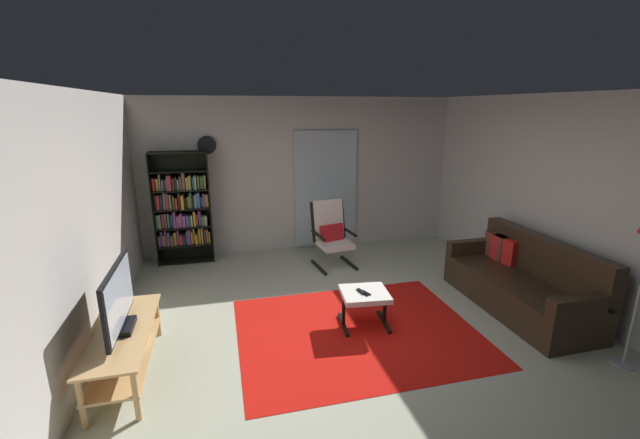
{
  "coord_description": "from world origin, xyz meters",
  "views": [
    {
      "loc": [
        -1.38,
        -3.87,
        2.43
      ],
      "look_at": [
        -0.14,
        1.08,
        1.01
      ],
      "focal_mm": 22.72,
      "sensor_mm": 36.0,
      "label": 1
    }
  ],
  "objects_px": {
    "tv_stand": "(125,343)",
    "leather_sofa": "(521,283)",
    "television": "(118,300)",
    "ottoman": "(365,297)",
    "tv_remote": "(361,291)",
    "lounge_armchair": "(332,232)",
    "bookshelf_near_tv": "(182,209)",
    "wall_clock": "(207,145)",
    "cell_phone": "(365,293)"
  },
  "relations": [
    {
      "from": "lounge_armchair",
      "to": "cell_phone",
      "type": "height_order",
      "value": "lounge_armchair"
    },
    {
      "from": "television",
      "to": "ottoman",
      "type": "distance_m",
      "value": 2.51
    },
    {
      "from": "leather_sofa",
      "to": "lounge_armchair",
      "type": "xyz_separation_m",
      "value": [
        -1.9,
        1.96,
        0.22
      ]
    },
    {
      "from": "leather_sofa",
      "to": "ottoman",
      "type": "distance_m",
      "value": 2.05
    },
    {
      "from": "lounge_armchair",
      "to": "wall_clock",
      "type": "bearing_deg",
      "value": 154.71
    },
    {
      "from": "bookshelf_near_tv",
      "to": "lounge_armchair",
      "type": "height_order",
      "value": "bookshelf_near_tv"
    },
    {
      "from": "television",
      "to": "tv_remote",
      "type": "relative_size",
      "value": 6.8
    },
    {
      "from": "lounge_armchair",
      "to": "wall_clock",
      "type": "distance_m",
      "value": 2.4
    },
    {
      "from": "wall_clock",
      "to": "tv_remote",
      "type": "bearing_deg",
      "value": -59.64
    },
    {
      "from": "tv_stand",
      "to": "leather_sofa",
      "type": "distance_m",
      "value": 4.51
    },
    {
      "from": "leather_sofa",
      "to": "lounge_armchair",
      "type": "height_order",
      "value": "lounge_armchair"
    },
    {
      "from": "ottoman",
      "to": "television",
      "type": "bearing_deg",
      "value": -172.96
    },
    {
      "from": "cell_phone",
      "to": "ottoman",
      "type": "bearing_deg",
      "value": 51.25
    },
    {
      "from": "cell_phone",
      "to": "wall_clock",
      "type": "xyz_separation_m",
      "value": [
        -1.65,
        2.81,
        1.43
      ]
    },
    {
      "from": "tv_stand",
      "to": "television",
      "type": "xyz_separation_m",
      "value": [
        0.0,
        -0.02,
        0.45
      ]
    },
    {
      "from": "lounge_armchair",
      "to": "ottoman",
      "type": "bearing_deg",
      "value": -94.35
    },
    {
      "from": "television",
      "to": "wall_clock",
      "type": "height_order",
      "value": "wall_clock"
    },
    {
      "from": "bookshelf_near_tv",
      "to": "lounge_armchair",
      "type": "xyz_separation_m",
      "value": [
        2.25,
        -0.7,
        -0.33
      ]
    },
    {
      "from": "tv_stand",
      "to": "tv_remote",
      "type": "distance_m",
      "value": 2.43
    },
    {
      "from": "tv_stand",
      "to": "wall_clock",
      "type": "relative_size",
      "value": 4.8
    },
    {
      "from": "leather_sofa",
      "to": "lounge_armchair",
      "type": "bearing_deg",
      "value": 134.06
    },
    {
      "from": "tv_stand",
      "to": "bookshelf_near_tv",
      "type": "bearing_deg",
      "value": 83.13
    },
    {
      "from": "television",
      "to": "lounge_armchair",
      "type": "height_order",
      "value": "television"
    },
    {
      "from": "bookshelf_near_tv",
      "to": "wall_clock",
      "type": "distance_m",
      "value": 1.09
    },
    {
      "from": "lounge_armchair",
      "to": "tv_remote",
      "type": "height_order",
      "value": "lounge_armchair"
    },
    {
      "from": "ottoman",
      "to": "wall_clock",
      "type": "relative_size",
      "value": 1.96
    },
    {
      "from": "bookshelf_near_tv",
      "to": "leather_sofa",
      "type": "xyz_separation_m",
      "value": [
        4.15,
        -2.67,
        -0.55
      ]
    },
    {
      "from": "cell_phone",
      "to": "wall_clock",
      "type": "relative_size",
      "value": 0.48
    },
    {
      "from": "tv_stand",
      "to": "wall_clock",
      "type": "xyz_separation_m",
      "value": [
        0.79,
        3.05,
        1.53
      ]
    },
    {
      "from": "television",
      "to": "cell_phone",
      "type": "distance_m",
      "value": 2.48
    },
    {
      "from": "cell_phone",
      "to": "bookshelf_near_tv",
      "type": "bearing_deg",
      "value": 107.55
    },
    {
      "from": "leather_sofa",
      "to": "lounge_armchair",
      "type": "relative_size",
      "value": 1.94
    },
    {
      "from": "ottoman",
      "to": "cell_phone",
      "type": "relative_size",
      "value": 4.07
    },
    {
      "from": "bookshelf_near_tv",
      "to": "lounge_armchair",
      "type": "relative_size",
      "value": 1.74
    },
    {
      "from": "tv_remote",
      "to": "lounge_armchair",
      "type": "bearing_deg",
      "value": 72.5
    },
    {
      "from": "lounge_armchair",
      "to": "cell_phone",
      "type": "distance_m",
      "value": 1.97
    },
    {
      "from": "television",
      "to": "tv_remote",
      "type": "height_order",
      "value": "television"
    },
    {
      "from": "cell_phone",
      "to": "wall_clock",
      "type": "distance_m",
      "value": 3.56
    },
    {
      "from": "tv_stand",
      "to": "bookshelf_near_tv",
      "type": "height_order",
      "value": "bookshelf_near_tv"
    },
    {
      "from": "leather_sofa",
      "to": "bookshelf_near_tv",
      "type": "bearing_deg",
      "value": 147.32
    },
    {
      "from": "wall_clock",
      "to": "leather_sofa",
      "type": "bearing_deg",
      "value": -37.22
    },
    {
      "from": "television",
      "to": "wall_clock",
      "type": "relative_size",
      "value": 3.38
    },
    {
      "from": "tv_stand",
      "to": "lounge_armchair",
      "type": "height_order",
      "value": "lounge_armchair"
    },
    {
      "from": "tv_remote",
      "to": "wall_clock",
      "type": "relative_size",
      "value": 0.5
    },
    {
      "from": "television",
      "to": "cell_phone",
      "type": "xyz_separation_m",
      "value": [
        2.44,
        0.26,
        -0.34
      ]
    },
    {
      "from": "lounge_armchair",
      "to": "tv_remote",
      "type": "relative_size",
      "value": 7.1
    },
    {
      "from": "tv_stand",
      "to": "leather_sofa",
      "type": "relative_size",
      "value": 0.7
    },
    {
      "from": "leather_sofa",
      "to": "ottoman",
      "type": "relative_size",
      "value": 3.48
    },
    {
      "from": "leather_sofa",
      "to": "cell_phone",
      "type": "height_order",
      "value": "leather_sofa"
    },
    {
      "from": "ottoman",
      "to": "tv_remote",
      "type": "xyz_separation_m",
      "value": [
        -0.05,
        -0.0,
        0.08
      ]
    }
  ]
}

